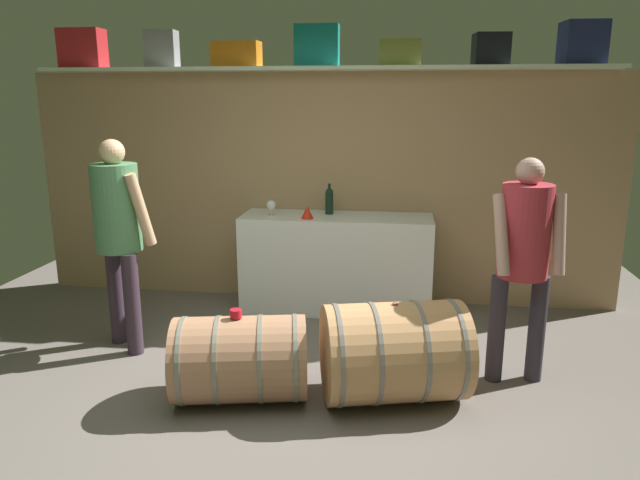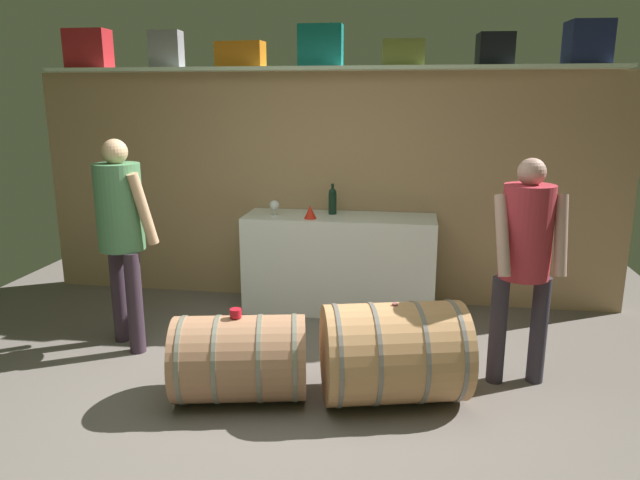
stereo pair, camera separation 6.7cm
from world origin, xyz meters
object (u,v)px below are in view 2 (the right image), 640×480
at_px(toolcase_red, 88,49).
at_px(tasting_cup, 236,313).
at_px(toolcase_grey, 166,49).
at_px(toolcase_black, 495,49).
at_px(wine_glass, 274,206).
at_px(visitor_tasting, 121,223).
at_px(wine_barrel_near, 240,358).
at_px(wine_barrel_far, 393,352).
at_px(toolcase_olive, 403,53).
at_px(winemaker_pouring, 525,249).
at_px(red_funnel, 310,212).
at_px(toolcase_orange, 240,54).
at_px(work_cabinet, 339,263).
at_px(toolcase_navy, 588,43).
at_px(toolcase_teal, 321,46).
at_px(wine_bottle_dark, 333,200).

bearing_deg(toolcase_red, tasting_cup, -47.02).
distance_m(toolcase_grey, toolcase_black, 2.94).
height_order(wine_glass, visitor_tasting, visitor_tasting).
bearing_deg(wine_barrel_near, wine_barrel_far, -3.00).
bearing_deg(toolcase_red, toolcase_olive, -2.05).
relative_size(toolcase_red, visitor_tasting, 0.24).
distance_m(wine_barrel_near, tasting_cup, 0.31).
bearing_deg(toolcase_grey, toolcase_olive, -4.11).
distance_m(toolcase_black, tasting_cup, 3.15).
bearing_deg(winemaker_pouring, toolcase_grey, -34.45).
xyz_separation_m(red_funnel, wine_barrel_far, (0.80, -1.48, -0.62)).
bearing_deg(visitor_tasting, wine_barrel_near, 8.42).
bearing_deg(red_funnel, toolcase_orange, 153.88).
height_order(toolcase_black, wine_barrel_far, toolcase_black).
relative_size(work_cabinet, wine_barrel_near, 1.83).
height_order(toolcase_navy, wine_barrel_far, toolcase_navy).
height_order(toolcase_red, toolcase_teal, toolcase_teal).
relative_size(toolcase_teal, visitor_tasting, 0.24).
relative_size(toolcase_orange, tasting_cup, 5.80).
relative_size(toolcase_red, toolcase_navy, 1.13).
relative_size(toolcase_orange, toolcase_teal, 1.12).
height_order(toolcase_grey, toolcase_teal, toolcase_teal).
height_order(wine_glass, red_funnel, wine_glass).
distance_m(toolcase_red, toolcase_teal, 2.22).
xyz_separation_m(toolcase_orange, toolcase_olive, (1.47, 0.00, -0.00)).
bearing_deg(work_cabinet, toolcase_red, 175.58).
xyz_separation_m(toolcase_teal, wine_barrel_near, (-0.23, -1.97, -2.10)).
relative_size(toolcase_navy, tasting_cup, 4.68).
xyz_separation_m(toolcase_olive, wine_glass, (-1.11, -0.25, -1.33)).
distance_m(toolcase_grey, winemaker_pouring, 3.66).
distance_m(red_funnel, wine_barrel_near, 1.77).
height_order(wine_bottle_dark, wine_barrel_near, wine_bottle_dark).
bearing_deg(wine_barrel_far, work_cabinet, 94.25).
bearing_deg(red_funnel, wine_barrel_far, -61.54).
height_order(toolcase_grey, winemaker_pouring, toolcase_grey).
distance_m(work_cabinet, wine_bottle_dark, 0.58).
xyz_separation_m(red_funnel, wine_barrel_near, (-0.19, -1.63, -0.67)).
distance_m(toolcase_grey, red_funnel, 2.03).
distance_m(tasting_cup, winemaker_pouring, 1.96).
xyz_separation_m(work_cabinet, red_funnel, (-0.25, -0.15, 0.51)).
relative_size(toolcase_orange, wine_barrel_near, 0.46).
bearing_deg(winemaker_pouring, wine_glass, -39.95).
bearing_deg(toolcase_orange, wine_barrel_near, -71.13).
bearing_deg(toolcase_orange, red_funnel, -21.78).
bearing_deg(toolcase_black, toolcase_orange, 175.55).
bearing_deg(toolcase_teal, wine_barrel_far, -67.94).
height_order(red_funnel, wine_barrel_far, red_funnel).
bearing_deg(toolcase_grey, visitor_tasting, -89.76).
xyz_separation_m(toolcase_orange, winemaker_pouring, (2.34, -1.44, -1.36)).
relative_size(wine_bottle_dark, wine_barrel_far, 0.27).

